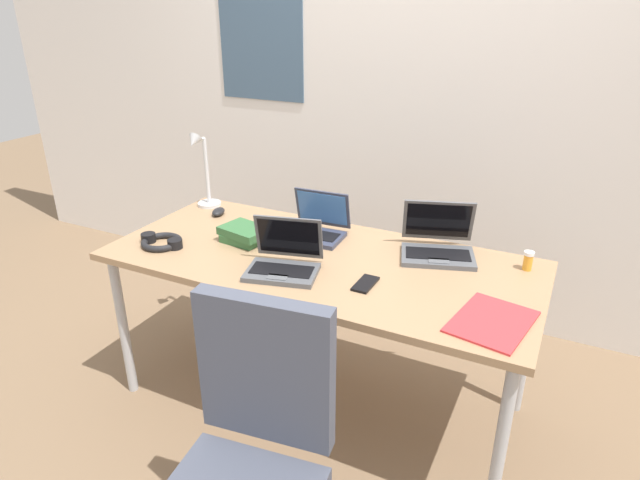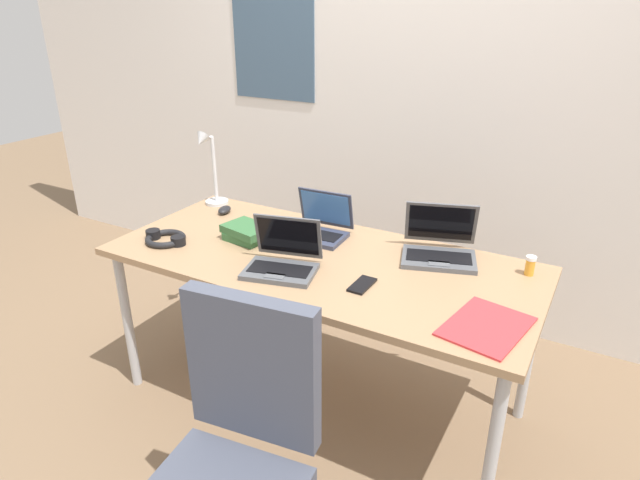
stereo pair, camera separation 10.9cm
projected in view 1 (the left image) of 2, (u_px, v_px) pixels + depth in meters
name	position (u px, v px, depth m)	size (l,w,h in m)	color
ground_plane	(320.00, 398.00, 2.59)	(12.00, 12.00, 0.00)	#7A6047
wall_back	(409.00, 86.00, 2.97)	(6.00, 0.13, 2.60)	silver
desk	(320.00, 270.00, 2.31)	(1.80, 0.80, 0.74)	#9E7A56
desk_lamp	(202.00, 171.00, 2.76)	(0.12, 0.18, 0.40)	silver
laptop_back_left	(316.00, 227.00, 2.48)	(0.28, 0.24, 0.20)	#33384C
laptop_near_lamp	(284.00, 261.00, 2.16)	(0.33, 0.30, 0.21)	#515459
laptop_back_right	(438.00, 245.00, 2.30)	(0.37, 0.35, 0.22)	#515459
computer_mouse	(218.00, 212.00, 2.73)	(0.06, 0.10, 0.03)	black
cell_phone	(365.00, 284.00, 2.07)	(0.06, 0.14, 0.01)	black
headphones	(162.00, 242.00, 2.40)	(0.21, 0.18, 0.04)	black
pill_bottle	(528.00, 260.00, 2.17)	(0.04, 0.04, 0.08)	gold
book_stack	(245.00, 234.00, 2.43)	(0.23, 0.19, 0.07)	#336638
paper_folder_far_corner	(492.00, 322.00, 1.83)	(0.23, 0.31, 0.01)	red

